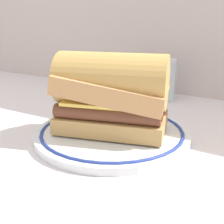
# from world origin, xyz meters

# --- Properties ---
(ground_plane) EXTENTS (1.50, 1.50, 0.00)m
(ground_plane) POSITION_xyz_m (0.00, 0.00, 0.00)
(ground_plane) COLOR silver
(plate) EXTENTS (0.26, 0.26, 0.01)m
(plate) POSITION_xyz_m (0.02, 0.01, 0.01)
(plate) COLOR white
(plate) RESTS_ON ground_plane
(sausage_sandwich) EXTENTS (0.20, 0.15, 0.13)m
(sausage_sandwich) POSITION_xyz_m (0.02, 0.01, 0.08)
(sausage_sandwich) COLOR tan
(sausage_sandwich) RESTS_ON plate
(drinking_glass) EXTENTS (0.07, 0.07, 0.10)m
(drinking_glass) POSITION_xyz_m (0.01, 0.28, 0.04)
(drinking_glass) COLOR silver
(drinking_glass) RESTS_ON ground_plane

